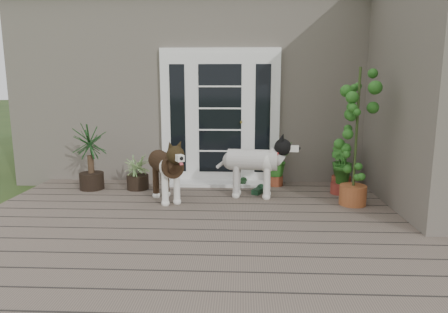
{
  "coord_description": "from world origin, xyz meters",
  "views": [
    {
      "loc": [
        0.14,
        -3.72,
        1.7
      ],
      "look_at": [
        -0.1,
        1.75,
        0.7
      ],
      "focal_mm": 31.54,
      "sensor_mm": 36.0,
      "label": 1
    }
  ],
  "objects": [
    {
      "name": "deck",
      "position": [
        0.0,
        0.4,
        0.06
      ],
      "size": [
        6.2,
        4.6,
        0.12
      ],
      "primitive_type": "cube",
      "color": "#6B5B4C",
      "rests_on": "ground"
    },
    {
      "name": "house_main",
      "position": [
        0.0,
        4.65,
        1.55
      ],
      "size": [
        7.4,
        4.0,
        3.1
      ],
      "primitive_type": "cube",
      "color": "#665E54",
      "rests_on": "ground"
    },
    {
      "name": "roof_main",
      "position": [
        0.0,
        4.65,
        3.2
      ],
      "size": [
        7.6,
        4.2,
        0.2
      ],
      "primitive_type": "cube",
      "color": "#2D2826",
      "rests_on": "house_main"
    },
    {
      "name": "door_unit",
      "position": [
        -0.2,
        2.6,
        1.19
      ],
      "size": [
        1.9,
        0.14,
        2.15
      ],
      "primitive_type": "cube",
      "color": "white",
      "rests_on": "deck"
    },
    {
      "name": "door_step",
      "position": [
        -0.2,
        2.4,
        0.14
      ],
      "size": [
        1.6,
        0.4,
        0.05
      ],
      "primitive_type": "cube",
      "color": "white",
      "rests_on": "deck"
    },
    {
      "name": "brindle_dog",
      "position": [
        -0.89,
        1.48,
        0.5
      ],
      "size": [
        0.79,
        0.99,
        0.76
      ],
      "primitive_type": null,
      "rotation": [
        0.0,
        0.0,
        3.65
      ],
      "color": "#352213",
      "rests_on": "deck"
    },
    {
      "name": "white_dog",
      "position": [
        0.3,
        1.73,
        0.51
      ],
      "size": [
        0.99,
        0.52,
        0.79
      ],
      "primitive_type": null,
      "rotation": [
        0.0,
        0.0,
        -1.69
      ],
      "color": "white",
      "rests_on": "deck"
    },
    {
      "name": "spider_plant",
      "position": [
        -1.44,
        2.08,
        0.41
      ],
      "size": [
        0.68,
        0.68,
        0.59
      ],
      "primitive_type": null,
      "rotation": [
        0.0,
        0.0,
        0.28
      ],
      "color": "#7C925A",
      "rests_on": "deck"
    },
    {
      "name": "yucca",
      "position": [
        -2.15,
        2.05,
        0.62
      ],
      "size": [
        0.77,
        0.77,
        1.0
      ],
      "primitive_type": null,
      "rotation": [
        0.0,
        0.0,
        -0.13
      ],
      "color": "black",
      "rests_on": "deck"
    },
    {
      "name": "herb_a",
      "position": [
        0.69,
        2.4,
        0.43
      ],
      "size": [
        0.68,
        0.68,
        0.62
      ],
      "primitive_type": "imported",
      "rotation": [
        0.0,
        0.0,
        0.95
      ],
      "color": "#255117",
      "rests_on": "deck"
    },
    {
      "name": "herb_b",
      "position": [
        1.6,
        1.96,
        0.39
      ],
      "size": [
        0.49,
        0.49,
        0.53
      ],
      "primitive_type": "imported",
      "rotation": [
        0.0,
        0.0,
        2.19
      ],
      "color": "#245919",
      "rests_on": "deck"
    },
    {
      "name": "herb_c",
      "position": [
        1.73,
        2.4,
        0.4
      ],
      "size": [
        0.41,
        0.41,
        0.56
      ],
      "primitive_type": "imported",
      "rotation": [
        0.0,
        0.0,
        4.55
      ],
      "color": "#2E651D",
      "rests_on": "deck"
    },
    {
      "name": "sapling",
      "position": [
        1.64,
        1.42,
        1.06
      ],
      "size": [
        0.56,
        0.56,
        1.87
      ],
      "primitive_type": null,
      "rotation": [
        0.0,
        0.0,
        -0.02
      ],
      "color": "#175118",
      "rests_on": "deck"
    },
    {
      "name": "clog_left",
      "position": [
        0.18,
        2.4,
        0.16
      ],
      "size": [
        0.16,
        0.3,
        0.09
      ],
      "primitive_type": null,
      "rotation": [
        0.0,
        0.0,
        -0.09
      ],
      "color": "black",
      "rests_on": "deck"
    },
    {
      "name": "clog_right",
      "position": [
        0.4,
        1.93,
        0.17
      ],
      "size": [
        0.27,
        0.35,
        0.1
      ],
      "primitive_type": null,
      "rotation": [
        0.0,
        0.0,
        -0.45
      ],
      "color": "#15361F",
      "rests_on": "deck"
    }
  ]
}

